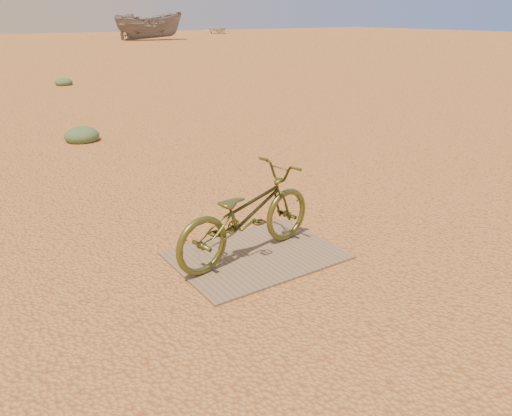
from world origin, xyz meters
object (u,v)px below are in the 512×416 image
plywood_board (256,255)px  boat_mid_right (150,26)px  boat_far_right (217,29)px  bicycle (246,214)px

plywood_board → boat_mid_right: bearing=68.9°
boat_mid_right → boat_far_right: boat_mid_right is taller
plywood_board → boat_far_right: (27.15, 48.82, 0.42)m
bicycle → boat_far_right: bearing=-38.8°
plywood_board → boat_mid_right: (14.96, 38.80, 1.12)m
bicycle → boat_far_right: 55.87m
boat_mid_right → bicycle: bearing=164.8°
plywood_board → bicycle: (-0.08, 0.04, 0.43)m
plywood_board → boat_far_right: size_ratio=0.37×
plywood_board → boat_far_right: 55.87m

